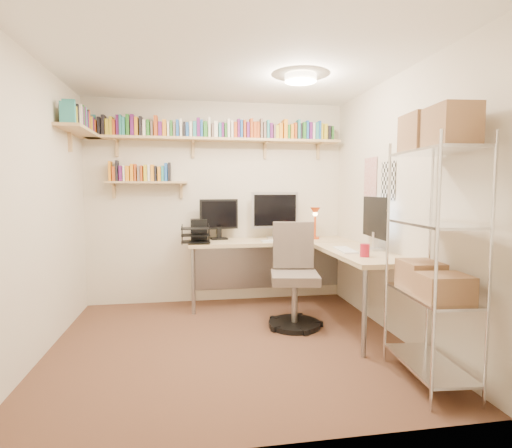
% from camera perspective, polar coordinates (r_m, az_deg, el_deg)
% --- Properties ---
extents(ground, '(3.20, 3.20, 0.00)m').
position_cam_1_polar(ground, '(3.83, -3.69, -16.69)').
color(ground, '#4C3320').
rests_on(ground, ground).
extents(room_shell, '(3.24, 3.04, 2.52)m').
position_cam_1_polar(room_shell, '(3.57, -3.75, 7.11)').
color(room_shell, beige).
rests_on(room_shell, ground).
extents(wall_shelves, '(3.12, 1.09, 0.80)m').
position_cam_1_polar(wall_shelves, '(4.88, -10.53, 12.07)').
color(wall_shelves, tan).
rests_on(wall_shelves, ground).
extents(corner_desk, '(2.13, 2.07, 1.38)m').
position_cam_1_polar(corner_desk, '(4.66, 3.69, -2.78)').
color(corner_desk, beige).
rests_on(corner_desk, ground).
extents(office_chair, '(0.57, 0.58, 1.07)m').
position_cam_1_polar(office_chair, '(4.21, 5.48, -8.31)').
color(office_chair, black).
rests_on(office_chair, ground).
extents(wire_rack, '(0.44, 0.80, 1.97)m').
position_cam_1_polar(wire_rack, '(3.10, 24.04, 2.17)').
color(wire_rack, silver).
rests_on(wire_rack, ground).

